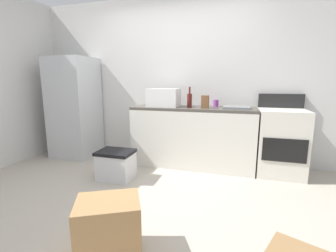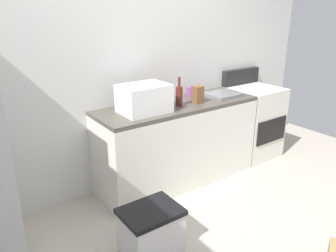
% 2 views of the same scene
% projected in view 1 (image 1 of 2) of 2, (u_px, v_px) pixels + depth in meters
% --- Properties ---
extents(ground_plane, '(6.00, 6.00, 0.00)m').
position_uv_depth(ground_plane, '(145.00, 198.00, 2.57)').
color(ground_plane, '#B2A899').
extents(wall_back, '(5.00, 0.10, 2.60)m').
position_uv_depth(wall_back, '(180.00, 80.00, 3.80)').
color(wall_back, silver).
rests_on(wall_back, ground_plane).
extents(kitchen_counter, '(1.80, 0.60, 0.90)m').
position_uv_depth(kitchen_counter, '(193.00, 136.00, 3.54)').
color(kitchen_counter, silver).
rests_on(kitchen_counter, ground_plane).
extents(refrigerator, '(0.68, 0.66, 1.67)m').
position_uv_depth(refrigerator, '(75.00, 108.00, 3.99)').
color(refrigerator, silver).
rests_on(refrigerator, ground_plane).
extents(stove_oven, '(0.60, 0.61, 1.10)m').
position_uv_depth(stove_oven, '(280.00, 141.00, 3.20)').
color(stove_oven, silver).
rests_on(stove_oven, ground_plane).
extents(microwave, '(0.46, 0.34, 0.27)m').
position_uv_depth(microwave, '(164.00, 98.00, 3.51)').
color(microwave, white).
rests_on(microwave, kitchen_counter).
extents(sink_basin, '(0.36, 0.32, 0.03)m').
position_uv_depth(sink_basin, '(236.00, 107.00, 3.25)').
color(sink_basin, slate).
rests_on(sink_basin, kitchen_counter).
extents(wine_bottle, '(0.07, 0.07, 0.30)m').
position_uv_depth(wine_bottle, '(189.00, 100.00, 3.38)').
color(wine_bottle, '#591E19').
rests_on(wine_bottle, kitchen_counter).
extents(coffee_mug, '(0.08, 0.08, 0.10)m').
position_uv_depth(coffee_mug, '(216.00, 103.00, 3.53)').
color(coffee_mug, purple).
rests_on(coffee_mug, kitchen_counter).
extents(knife_block, '(0.10, 0.10, 0.18)m').
position_uv_depth(knife_block, '(205.00, 102.00, 3.30)').
color(knife_block, brown).
rests_on(knife_block, kitchen_counter).
extents(cardboard_box_medium, '(0.56, 0.51, 0.43)m').
position_uv_depth(cardboard_box_medium, '(109.00, 228.00, 1.69)').
color(cardboard_box_medium, '#A37A4C').
rests_on(cardboard_box_medium, ground_plane).
extents(storage_bin, '(0.46, 0.36, 0.38)m').
position_uv_depth(storage_bin, '(116.00, 164.00, 3.07)').
color(storage_bin, silver).
rests_on(storage_bin, ground_plane).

